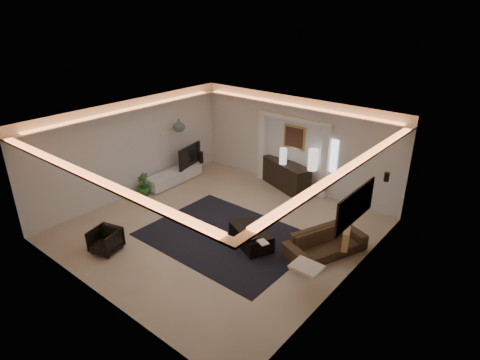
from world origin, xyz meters
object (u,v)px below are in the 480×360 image
Objects in this scene: coffee_table at (251,237)px; armchair at (106,240)px; sofa at (325,243)px; console at (286,176)px.

armchair reaches higher than coffee_table.
sofa is 5.19m from armchair.
console is at bearing 62.28° from armchair.
sofa is 1.78m from coffee_table.
coffee_table is at bearing -50.19° from console.
armchair reaches higher than sofa.
sofa is at bearing 51.30° from coffee_table.
armchair is at bearing -82.68° from console.
armchair is at bearing 149.92° from sofa.
sofa is 3.09× the size of armchair.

